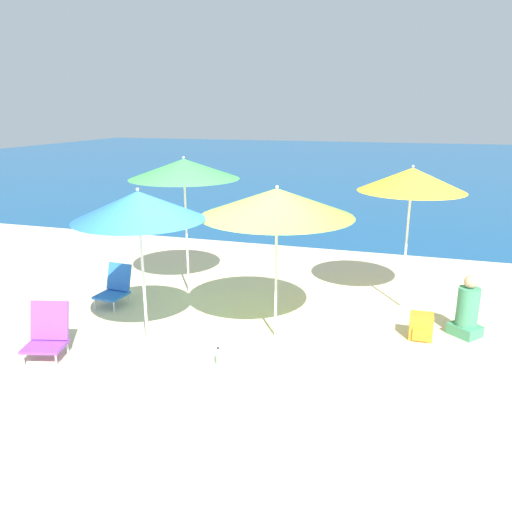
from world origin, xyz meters
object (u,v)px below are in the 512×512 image
at_px(beach_umbrella_yellow, 412,180).
at_px(beach_chair_blue, 115,286).
at_px(person_seated_near, 467,311).
at_px(backpack_orange, 421,327).
at_px(beach_chair_purple, 47,332).
at_px(water_bottle, 218,358).
at_px(beach_umbrella_green, 184,169).
at_px(beach_umbrella_lime, 277,203).
at_px(beach_umbrella_blue, 138,206).

height_order(beach_umbrella_yellow, beach_chair_blue, beach_umbrella_yellow).
relative_size(person_seated_near, backpack_orange, 2.39).
distance_m(beach_chair_purple, water_bottle, 2.26).
xyz_separation_m(beach_umbrella_green, beach_umbrella_lime, (1.92, -1.28, -0.24)).
distance_m(beach_chair_purple, backpack_orange, 5.04).
relative_size(beach_umbrella_green, water_bottle, 9.70).
relative_size(beach_chair_blue, water_bottle, 2.69).
bearing_deg(beach_umbrella_yellow, backpack_orange, -76.62).
distance_m(beach_chair_purple, beach_chair_blue, 1.87).
distance_m(beach_chair_blue, water_bottle, 2.79).
distance_m(beach_umbrella_green, backpack_orange, 4.44).
bearing_deg(backpack_orange, beach_umbrella_yellow, 103.38).
bearing_deg(beach_umbrella_yellow, beach_umbrella_lime, -134.88).
bearing_deg(person_seated_near, beach_umbrella_yellow, 85.34).
relative_size(beach_umbrella_lime, beach_chair_blue, 3.28).
bearing_deg(beach_umbrella_blue, beach_chair_purple, -151.70).
height_order(beach_umbrella_yellow, person_seated_near, beach_umbrella_yellow).
height_order(beach_umbrella_yellow, beach_chair_purple, beach_umbrella_yellow).
bearing_deg(backpack_orange, beach_chair_blue, -179.12).
distance_m(beach_umbrella_yellow, person_seated_near, 2.12).
distance_m(beach_umbrella_lime, beach_chair_purple, 3.43).
relative_size(beach_chair_blue, person_seated_near, 0.73).
height_order(beach_umbrella_lime, beach_chair_blue, beach_umbrella_lime).
bearing_deg(water_bottle, person_seated_near, 31.05).
distance_m(beach_umbrella_blue, person_seated_near, 4.74).
distance_m(beach_umbrella_lime, backpack_orange, 2.68).
distance_m(beach_chair_blue, person_seated_near, 5.45).
height_order(beach_umbrella_lime, beach_umbrella_yellow, beach_umbrella_yellow).
bearing_deg(beach_chair_blue, beach_chair_purple, -80.65).
distance_m(person_seated_near, backpack_orange, 0.71).
height_order(beach_chair_purple, person_seated_near, person_seated_near).
distance_m(beach_umbrella_lime, person_seated_near, 3.12).
bearing_deg(beach_umbrella_blue, person_seated_near, 21.60).
bearing_deg(water_bottle, backpack_orange, 32.02).
bearing_deg(beach_umbrella_blue, beach_chair_blue, 135.26).
distance_m(beach_umbrella_green, beach_umbrella_yellow, 3.64).
bearing_deg(beach_umbrella_green, backpack_orange, -11.29).
relative_size(beach_umbrella_green, person_seated_near, 2.63).
distance_m(beach_umbrella_blue, beach_chair_blue, 2.43).
xyz_separation_m(beach_umbrella_yellow, backpack_orange, (0.28, -1.20, -1.89)).
distance_m(beach_umbrella_blue, beach_chair_purple, 2.05).
relative_size(beach_umbrella_blue, beach_chair_purple, 3.06).
distance_m(backpack_orange, water_bottle, 2.89).
xyz_separation_m(beach_umbrella_green, beach_umbrella_blue, (0.34, -2.11, -0.22)).
height_order(beach_umbrella_blue, backpack_orange, beach_umbrella_blue).
bearing_deg(person_seated_near, water_bottle, 161.13).
bearing_deg(water_bottle, beach_chair_purple, -169.70).
bearing_deg(beach_chair_blue, person_seated_near, 8.29).
bearing_deg(beach_umbrella_green, beach_chair_purple, -105.71).
bearing_deg(beach_umbrella_lime, backpack_orange, 14.22).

